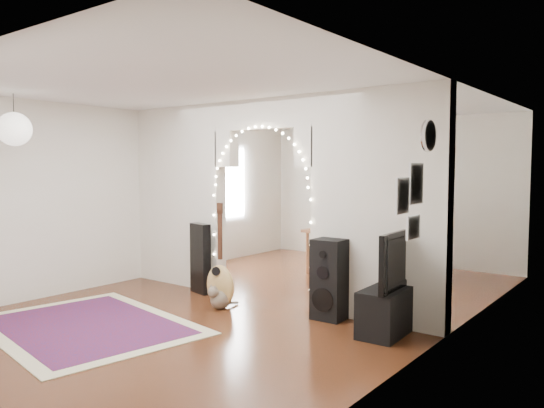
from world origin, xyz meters
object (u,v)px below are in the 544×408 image
Objects in this scene: acoustic_guitar at (220,269)px; bookcase at (405,234)px; dining_chair_right at (366,259)px; media_console at (391,309)px; dining_table at (344,234)px; floor_speaker at (329,279)px; dining_chair_left at (328,255)px.

bookcase reaches higher than acoustic_guitar.
media_console is at bearing -59.47° from dining_chair_right.
dining_chair_right is (0.49, 3.06, -0.24)m from acoustic_guitar.
dining_table is 2.21× the size of dining_chair_right.
bookcase is at bearing 10.49° from dining_chair_right.
media_console is at bearing -2.29° from floor_speaker.
media_console is at bearing -40.41° from dining_chair_left.
floor_speaker is at bearing -60.68° from dining_table.
floor_speaker is 0.67× the size of bookcase.
acoustic_guitar reaches higher than media_console.
bookcase is 2.69× the size of dining_chair_left.
dining_chair_right is (-0.63, -0.14, -0.45)m from bookcase.
floor_speaker is at bearing 177.61° from media_console.
media_console is 3.08m from dining_table.
acoustic_guitar is 3.09m from dining_chair_left.
acoustic_guitar reaches higher than floor_speaker.
bookcase is 2.52× the size of dining_chair_right.
media_console reaches higher than dining_chair_left.
dining_chair_left is at bearing 151.09° from dining_table.
dining_chair_right is at bearing 179.59° from bookcase.
floor_speaker reaches higher than dining_chair_right.
dining_table is at bearing 113.56° from floor_speaker.
dining_chair_right is (-0.90, 2.66, -0.22)m from floor_speaker.
acoustic_guitar reaches higher than dining_chair_right.
bookcase reaches higher than dining_chair_left.
dining_table is (0.23, 2.75, 0.18)m from acoustic_guitar.
acoustic_guitar is at bearing -100.84° from dining_chair_right.
dining_chair_left is at bearing 177.76° from dining_chair_right.
dining_table is (-0.89, -0.44, -0.03)m from bookcase.
dining_chair_left is 0.94× the size of dining_chair_right.
acoustic_guitar is at bearing -121.93° from bookcase.
bookcase is at bearing 107.93° from media_console.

